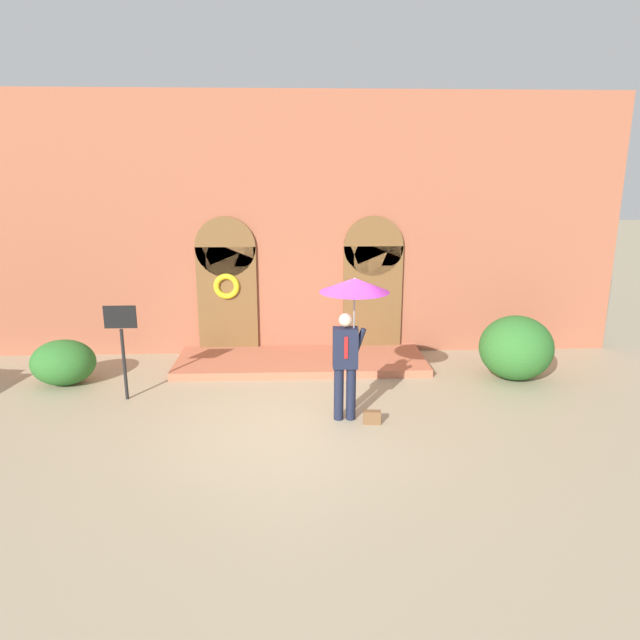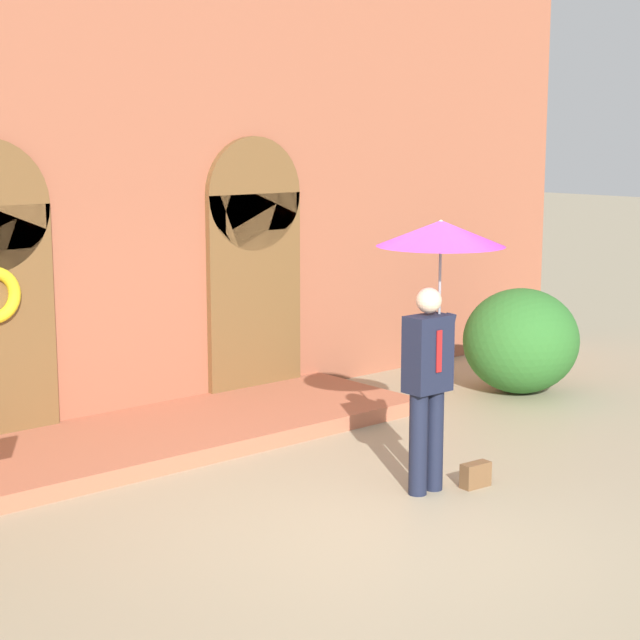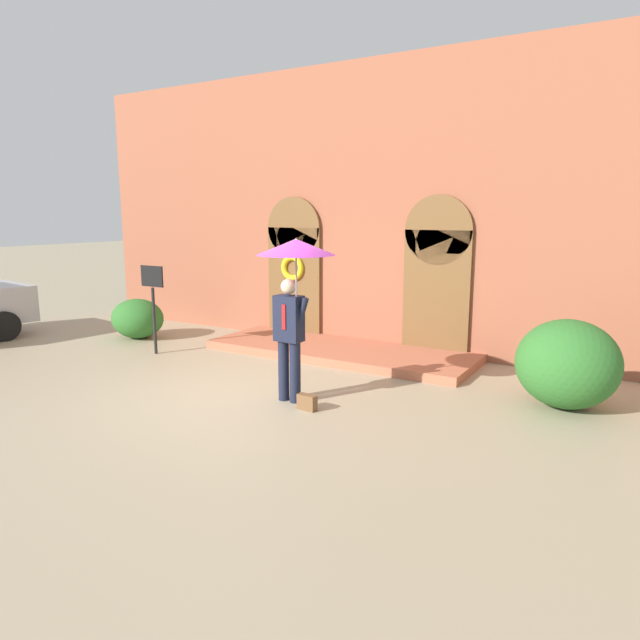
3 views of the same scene
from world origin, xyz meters
TOP-DOWN VIEW (x-y plane):
  - ground_plane at (0.00, 0.00)m, footprint 80.00×80.00m
  - building_facade at (-0.00, 4.15)m, footprint 14.00×2.30m
  - person_with_umbrella at (0.79, 0.29)m, footprint 1.10×1.10m
  - handbag at (1.12, 0.09)m, footprint 0.29×0.14m
  - shrub_right at (4.19, 2.07)m, footprint 1.41×1.36m

SIDE VIEW (x-z plane):
  - ground_plane at x=0.00m, z-range 0.00..0.00m
  - handbag at x=1.12m, z-range 0.00..0.22m
  - shrub_right at x=4.19m, z-range 0.00..1.26m
  - person_with_umbrella at x=0.79m, z-range 0.73..3.09m
  - building_facade at x=0.00m, z-range -0.12..5.48m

